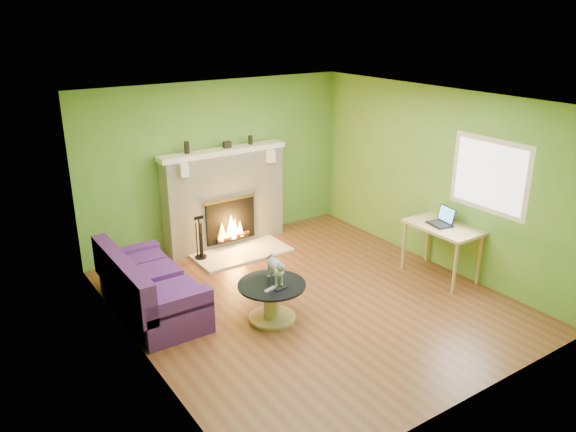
% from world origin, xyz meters
% --- Properties ---
extents(floor, '(5.00, 5.00, 0.00)m').
position_xyz_m(floor, '(0.00, 0.00, 0.00)').
color(floor, brown).
rests_on(floor, ground).
extents(ceiling, '(5.00, 5.00, 0.00)m').
position_xyz_m(ceiling, '(0.00, 0.00, 2.60)').
color(ceiling, white).
rests_on(ceiling, wall_back).
extents(wall_back, '(5.00, 0.00, 5.00)m').
position_xyz_m(wall_back, '(0.00, 2.50, 1.30)').
color(wall_back, '#508D2E').
rests_on(wall_back, floor).
extents(wall_front, '(5.00, 0.00, 5.00)m').
position_xyz_m(wall_front, '(0.00, -2.50, 1.30)').
color(wall_front, '#508D2E').
rests_on(wall_front, floor).
extents(wall_left, '(0.00, 5.00, 5.00)m').
position_xyz_m(wall_left, '(-2.25, 0.00, 1.30)').
color(wall_left, '#508D2E').
rests_on(wall_left, floor).
extents(wall_right, '(0.00, 5.00, 5.00)m').
position_xyz_m(wall_right, '(2.25, 0.00, 1.30)').
color(wall_right, '#508D2E').
rests_on(wall_right, floor).
extents(window_frame, '(0.00, 1.20, 1.20)m').
position_xyz_m(window_frame, '(2.24, -0.90, 1.55)').
color(window_frame, silver).
rests_on(window_frame, wall_right).
extents(window_pane, '(0.00, 1.06, 1.06)m').
position_xyz_m(window_pane, '(2.23, -0.90, 1.55)').
color(window_pane, white).
rests_on(window_pane, wall_right).
extents(fireplace, '(2.10, 0.46, 1.58)m').
position_xyz_m(fireplace, '(0.00, 2.32, 0.77)').
color(fireplace, beige).
rests_on(fireplace, floor).
extents(hearth, '(1.50, 0.75, 0.03)m').
position_xyz_m(hearth, '(0.00, 1.80, 0.01)').
color(hearth, beige).
rests_on(hearth, floor).
extents(mantel, '(2.10, 0.28, 0.08)m').
position_xyz_m(mantel, '(0.00, 2.30, 1.54)').
color(mantel, white).
rests_on(mantel, fireplace).
extents(sofa, '(0.86, 1.81, 0.81)m').
position_xyz_m(sofa, '(-1.86, 0.88, 0.31)').
color(sofa, '#3B1758').
rests_on(sofa, floor).
extents(coffee_table, '(0.83, 0.83, 0.47)m').
position_xyz_m(coffee_table, '(-0.67, -0.13, 0.27)').
color(coffee_table, tan).
rests_on(coffee_table, floor).
extents(desk, '(0.61, 1.04, 0.77)m').
position_xyz_m(desk, '(1.95, -0.47, 0.68)').
color(desk, tan).
rests_on(desk, floor).
extents(cat, '(0.32, 0.57, 0.34)m').
position_xyz_m(cat, '(-0.59, -0.08, 0.64)').
color(cat, slate).
rests_on(cat, coffee_table).
extents(remote_silver, '(0.18, 0.09, 0.02)m').
position_xyz_m(remote_silver, '(-0.77, -0.25, 0.48)').
color(remote_silver, gray).
rests_on(remote_silver, coffee_table).
extents(remote_black, '(0.16, 0.07, 0.02)m').
position_xyz_m(remote_black, '(-0.65, -0.31, 0.48)').
color(remote_black, black).
rests_on(remote_black, coffee_table).
extents(laptop, '(0.34, 0.38, 0.25)m').
position_xyz_m(laptop, '(1.93, -0.42, 0.90)').
color(laptop, black).
rests_on(laptop, desk).
extents(fire_tools, '(0.18, 0.18, 0.68)m').
position_xyz_m(fire_tools, '(-0.63, 1.95, 0.37)').
color(fire_tools, black).
rests_on(fire_tools, hearth).
extents(mantel_vase_left, '(0.08, 0.08, 0.18)m').
position_xyz_m(mantel_vase_left, '(-0.59, 2.33, 1.67)').
color(mantel_vase_left, black).
rests_on(mantel_vase_left, mantel).
extents(mantel_vase_right, '(0.07, 0.07, 0.14)m').
position_xyz_m(mantel_vase_right, '(0.51, 2.33, 1.65)').
color(mantel_vase_right, black).
rests_on(mantel_vase_right, mantel).
extents(mantel_box, '(0.12, 0.08, 0.10)m').
position_xyz_m(mantel_box, '(0.09, 2.33, 1.63)').
color(mantel_box, black).
rests_on(mantel_box, mantel).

